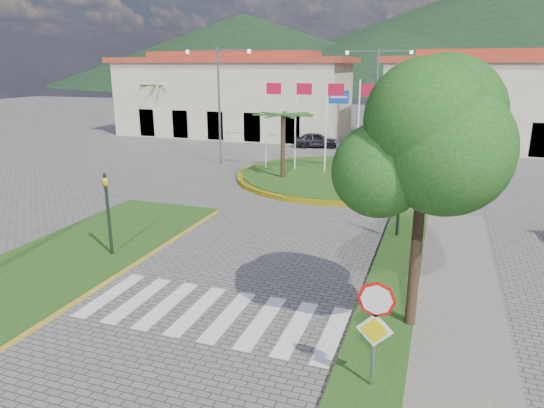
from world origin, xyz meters
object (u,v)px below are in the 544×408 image
(roundabout_island, at_px, (338,176))
(deciduous_tree, at_px, (426,138))
(stop_sign, at_px, (375,319))
(white_van, at_px, (284,135))
(car_dark_b, at_px, (458,148))
(car_dark_a, at_px, (317,140))

(roundabout_island, bearing_deg, deciduous_tree, -72.09)
(stop_sign, height_order, white_van, stop_sign)
(deciduous_tree, bearing_deg, roundabout_island, 107.91)
(roundabout_island, height_order, car_dark_b, roundabout_island)
(roundabout_island, relative_size, car_dark_b, 3.52)
(roundabout_island, bearing_deg, car_dark_a, 110.83)
(roundabout_island, distance_m, car_dark_a, 11.79)
(white_van, bearing_deg, deciduous_tree, -156.85)
(stop_sign, relative_size, white_van, 0.60)
(roundabout_island, height_order, car_dark_a, roundabout_island)
(deciduous_tree, relative_size, car_dark_a, 1.80)
(white_van, xyz_separation_m, car_dark_b, (15.01, -2.40, -0.02))
(deciduous_tree, xyz_separation_m, car_dark_b, (1.67, 27.72, -4.58))
(roundabout_island, xyz_separation_m, car_dark_a, (-4.19, 11.01, 0.47))
(deciduous_tree, distance_m, car_dark_b, 28.14)
(deciduous_tree, height_order, car_dark_b, deciduous_tree)
(white_van, xyz_separation_m, car_dark_a, (3.66, -2.11, 0.03))
(stop_sign, bearing_deg, deciduous_tree, 78.82)
(white_van, height_order, car_dark_a, car_dark_a)
(roundabout_island, xyz_separation_m, car_dark_b, (7.17, 10.72, 0.42))
(white_van, bearing_deg, roundabout_island, -149.86)
(roundabout_island, distance_m, car_dark_b, 12.90)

